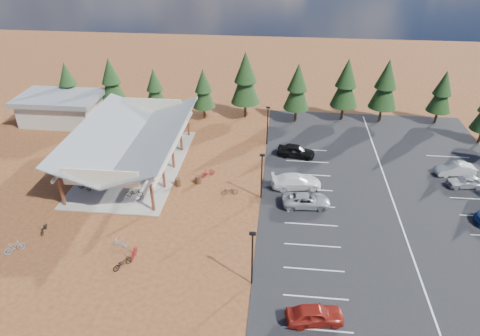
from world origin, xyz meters
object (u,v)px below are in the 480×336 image
(bike_4, at_px, (135,193))
(bike_8, at_px, (44,229))
(lamp_post_2, at_px, (267,123))
(trash_bin_0, at_px, (178,182))
(bike_9, at_px, (14,247))
(bike_12, at_px, (122,263))
(car_9, at_px, (455,169))
(bike_0, at_px, (85,187))
(bike_16, at_px, (230,191))
(bike_3, at_px, (141,139))
(bike_5, at_px, (157,167))
(car_2, at_px, (306,200))
(bike_7, at_px, (168,142))
(car_3, at_px, (296,181))
(bike_11, at_px, (134,252))
(bike_15, at_px, (208,173))
(car_4, at_px, (296,151))
(car_0, at_px, (315,315))
(bike_1, at_px, (116,170))
(bike_13, at_px, (121,243))
(bike_6, at_px, (159,148))
(bike_pavilion, at_px, (131,136))
(car_8, at_px, (466,181))
(bike_2, at_px, (129,152))
(trash_bin_1, at_px, (198,180))
(lamp_post_1, at_px, (262,173))
(lamp_post_0, at_px, (252,255))
(outbuilding, at_px, (61,108))

(bike_4, relative_size, bike_8, 1.16)
(lamp_post_2, xyz_separation_m, trash_bin_0, (-9.06, -10.66, -2.53))
(bike_9, distance_m, bike_12, 9.95)
(car_9, bearing_deg, bike_8, -78.77)
(bike_0, height_order, bike_16, same)
(trash_bin_0, bearing_deg, bike_3, 126.92)
(bike_5, xyz_separation_m, car_2, (16.72, -5.00, 0.10))
(trash_bin_0, bearing_deg, lamp_post_2, 49.64)
(bike_7, height_order, car_3, car_3)
(bike_11, bearing_deg, bike_15, 72.33)
(bike_3, relative_size, bike_15, 1.04)
(car_4, bearing_deg, bike_3, 95.85)
(bike_5, distance_m, car_0, 25.65)
(bike_1, xyz_separation_m, bike_13, (4.70, -11.87, -0.13))
(bike_13, bearing_deg, bike_5, -169.83)
(bike_6, bearing_deg, bike_1, 133.24)
(trash_bin_0, relative_size, bike_0, 0.56)
(bike_pavilion, bearing_deg, bike_4, -72.32)
(bike_12, xyz_separation_m, car_2, (15.39, 10.32, 0.23))
(car_9, bearing_deg, car_8, 0.34)
(bike_2, distance_m, car_2, 22.56)
(lamp_post_2, xyz_separation_m, car_3, (3.61, -9.73, -2.17))
(bike_3, height_order, bike_11, bike_3)
(bike_6, distance_m, bike_16, 13.13)
(bike_1, bearing_deg, car_8, -71.04)
(trash_bin_1, bearing_deg, bike_4, -151.00)
(bike_11, bearing_deg, lamp_post_1, 43.43)
(bike_pavilion, distance_m, bike_3, 6.48)
(trash_bin_1, xyz_separation_m, bike_15, (0.81, 1.46, 0.07))
(bike_7, relative_size, car_2, 0.39)
(lamp_post_2, bearing_deg, bike_5, -146.60)
(lamp_post_0, xyz_separation_m, bike_7, (-12.34, 22.07, -2.32))
(bike_pavilion, height_order, bike_11, bike_pavilion)
(bike_1, xyz_separation_m, car_8, (38.18, 1.39, 0.07))
(bike_3, relative_size, bike_5, 1.06)
(bike_5, height_order, car_4, car_4)
(car_8, distance_m, car_9, 2.53)
(bike_7, height_order, car_9, car_9)
(bike_9, xyz_separation_m, car_3, (24.33, 12.76, 0.28))
(lamp_post_1, distance_m, car_4, 10.08)
(lamp_post_1, relative_size, car_2, 1.07)
(car_2, bearing_deg, bike_1, 74.57)
(bike_15, bearing_deg, bike_9, 98.44)
(bike_4, distance_m, bike_15, 8.33)
(outbuilding, bearing_deg, lamp_post_2, -7.85)
(lamp_post_1, height_order, bike_0, lamp_post_1)
(car_9, bearing_deg, bike_1, -92.32)
(bike_2, bearing_deg, bike_11, -164.63)
(bike_pavilion, distance_m, bike_2, 4.18)
(car_4, bearing_deg, car_8, -95.08)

